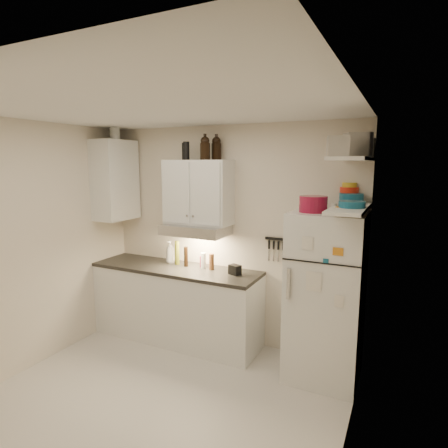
% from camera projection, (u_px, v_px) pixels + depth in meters
% --- Properties ---
extents(floor, '(3.20, 3.00, 0.02)m').
position_uv_depth(floor, '(155.00, 407.00, 3.37)').
color(floor, silver).
rests_on(floor, ground).
extents(ceiling, '(3.20, 3.00, 0.02)m').
position_uv_depth(ceiling, '(146.00, 106.00, 2.95)').
color(ceiling, white).
rests_on(ceiling, ground).
extents(back_wall, '(3.20, 0.02, 2.60)m').
position_uv_depth(back_wall, '(228.00, 236.00, 4.50)').
color(back_wall, beige).
rests_on(back_wall, ground).
extents(left_wall, '(0.02, 3.00, 2.60)m').
position_uv_depth(left_wall, '(24.00, 248.00, 3.86)').
color(left_wall, beige).
rests_on(left_wall, ground).
extents(right_wall, '(0.02, 3.00, 2.60)m').
position_uv_depth(right_wall, '(349.00, 296.00, 2.47)').
color(right_wall, beige).
rests_on(right_wall, ground).
extents(base_cabinet, '(2.10, 0.60, 0.88)m').
position_uv_depth(base_cabinet, '(176.00, 305.00, 4.60)').
color(base_cabinet, white).
rests_on(base_cabinet, floor).
extents(countertop, '(2.10, 0.62, 0.04)m').
position_uv_depth(countertop, '(176.00, 269.00, 4.53)').
color(countertop, '#272521').
rests_on(countertop, base_cabinet).
extents(upper_cabinet, '(0.80, 0.33, 0.75)m').
position_uv_depth(upper_cabinet, '(198.00, 192.00, 4.39)').
color(upper_cabinet, white).
rests_on(upper_cabinet, back_wall).
extents(side_cabinet, '(0.33, 0.55, 1.00)m').
position_uv_depth(side_cabinet, '(115.00, 180.00, 4.74)').
color(side_cabinet, white).
rests_on(side_cabinet, left_wall).
extents(range_hood, '(0.76, 0.46, 0.12)m').
position_uv_depth(range_hood, '(196.00, 230.00, 4.40)').
color(range_hood, silver).
rests_on(range_hood, back_wall).
extents(fridge, '(0.70, 0.68, 1.70)m').
position_uv_depth(fridge, '(326.00, 297.00, 3.72)').
color(fridge, white).
rests_on(fridge, floor).
extents(shelf_hi, '(0.30, 0.95, 0.03)m').
position_uv_depth(shelf_hi, '(352.00, 159.00, 3.30)').
color(shelf_hi, white).
rests_on(shelf_hi, right_wall).
extents(shelf_lo, '(0.30, 0.95, 0.03)m').
position_uv_depth(shelf_lo, '(350.00, 208.00, 3.37)').
color(shelf_lo, white).
rests_on(shelf_lo, right_wall).
extents(knife_strip, '(0.42, 0.02, 0.03)m').
position_uv_depth(knife_strip, '(283.00, 240.00, 4.17)').
color(knife_strip, black).
rests_on(knife_strip, back_wall).
extents(dutch_oven, '(0.32, 0.32, 0.15)m').
position_uv_depth(dutch_oven, '(313.00, 204.00, 3.57)').
color(dutch_oven, maroon).
rests_on(dutch_oven, fridge).
extents(book_stack, '(0.22, 0.27, 0.08)m').
position_uv_depth(book_stack, '(350.00, 211.00, 3.37)').
color(book_stack, orange).
rests_on(book_stack, fridge).
extents(spice_jar, '(0.08, 0.08, 0.10)m').
position_uv_depth(spice_jar, '(334.00, 208.00, 3.47)').
color(spice_jar, silver).
rests_on(spice_jar, fridge).
extents(stock_pot, '(0.32, 0.32, 0.18)m').
position_uv_depth(stock_pot, '(361.00, 148.00, 3.59)').
color(stock_pot, silver).
rests_on(stock_pot, shelf_hi).
extents(tin_a, '(0.26, 0.25, 0.20)m').
position_uv_depth(tin_a, '(357.00, 145.00, 3.16)').
color(tin_a, '#AAAAAD').
rests_on(tin_a, shelf_hi).
extents(tin_b, '(0.20, 0.20, 0.17)m').
position_uv_depth(tin_b, '(338.00, 146.00, 3.02)').
color(tin_b, '#AAAAAD').
rests_on(tin_b, shelf_hi).
extents(bowl_teal, '(0.23, 0.23, 0.09)m').
position_uv_depth(bowl_teal, '(351.00, 198.00, 3.71)').
color(bowl_teal, '#155877').
rests_on(bowl_teal, shelf_lo).
extents(bowl_orange, '(0.19, 0.19, 0.06)m').
position_uv_depth(bowl_orange, '(349.00, 190.00, 3.79)').
color(bowl_orange, red).
rests_on(bowl_orange, bowl_teal).
extents(bowl_yellow, '(0.14, 0.14, 0.05)m').
position_uv_depth(bowl_yellow, '(349.00, 185.00, 3.79)').
color(bowl_yellow, gold).
rests_on(bowl_yellow, bowl_orange).
extents(plates, '(0.26, 0.26, 0.06)m').
position_uv_depth(plates, '(352.00, 204.00, 3.30)').
color(plates, '#155877').
rests_on(plates, shelf_lo).
extents(growler_a, '(0.14, 0.14, 0.27)m').
position_uv_depth(growler_a, '(205.00, 148.00, 4.20)').
color(growler_a, black).
rests_on(growler_a, upper_cabinet).
extents(growler_b, '(0.13, 0.13, 0.27)m').
position_uv_depth(growler_b, '(216.00, 148.00, 4.29)').
color(growler_b, black).
rests_on(growler_b, upper_cabinet).
extents(thermos_a, '(0.08, 0.08, 0.21)m').
position_uv_depth(thermos_a, '(186.00, 151.00, 4.30)').
color(thermos_a, black).
rests_on(thermos_a, upper_cabinet).
extents(thermos_b, '(0.07, 0.07, 0.20)m').
position_uv_depth(thermos_b, '(185.00, 151.00, 4.33)').
color(thermos_b, black).
rests_on(thermos_b, upper_cabinet).
extents(side_jar, '(0.17, 0.17, 0.17)m').
position_uv_depth(side_jar, '(115.00, 133.00, 4.64)').
color(side_jar, silver).
rests_on(side_jar, side_cabinet).
extents(soap_bottle, '(0.13, 0.13, 0.31)m').
position_uv_depth(soap_bottle, '(170.00, 251.00, 4.70)').
color(soap_bottle, white).
rests_on(soap_bottle, countertop).
extents(pepper_mill, '(0.07, 0.07, 0.19)m').
position_uv_depth(pepper_mill, '(212.00, 262.00, 4.41)').
color(pepper_mill, brown).
rests_on(pepper_mill, countertop).
extents(oil_bottle, '(0.07, 0.07, 0.30)m').
position_uv_depth(oil_bottle, '(177.00, 253.00, 4.63)').
color(oil_bottle, olive).
rests_on(oil_bottle, countertop).
extents(vinegar_bottle, '(0.06, 0.06, 0.24)m').
position_uv_depth(vinegar_bottle, '(186.00, 257.00, 4.54)').
color(vinegar_bottle, black).
rests_on(vinegar_bottle, countertop).
extents(clear_bottle, '(0.07, 0.07, 0.19)m').
position_uv_depth(clear_bottle, '(203.00, 261.00, 4.46)').
color(clear_bottle, silver).
rests_on(clear_bottle, countertop).
extents(red_jar, '(0.08, 0.08, 0.13)m').
position_uv_depth(red_jar, '(203.00, 262.00, 4.52)').
color(red_jar, maroon).
rests_on(red_jar, countertop).
extents(caddy, '(0.15, 0.13, 0.11)m').
position_uv_depth(caddy, '(235.00, 270.00, 4.22)').
color(caddy, black).
rests_on(caddy, countertop).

